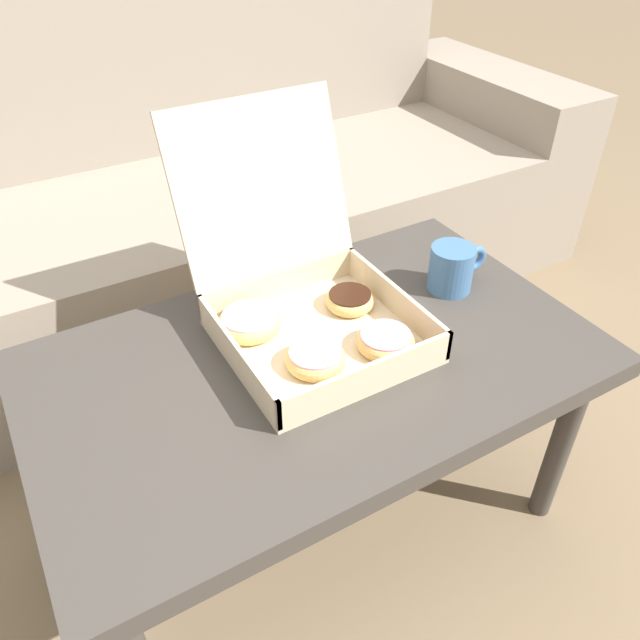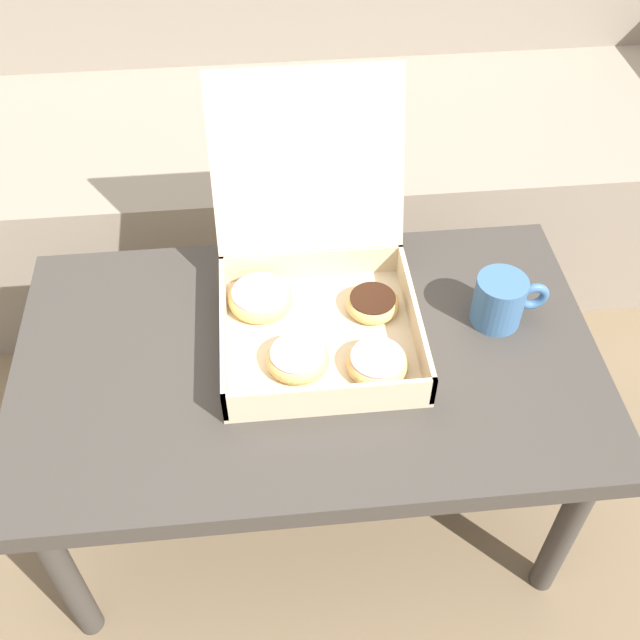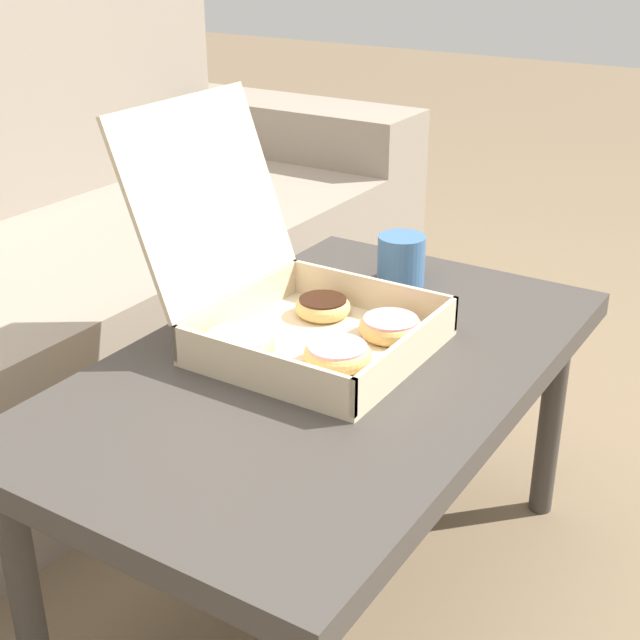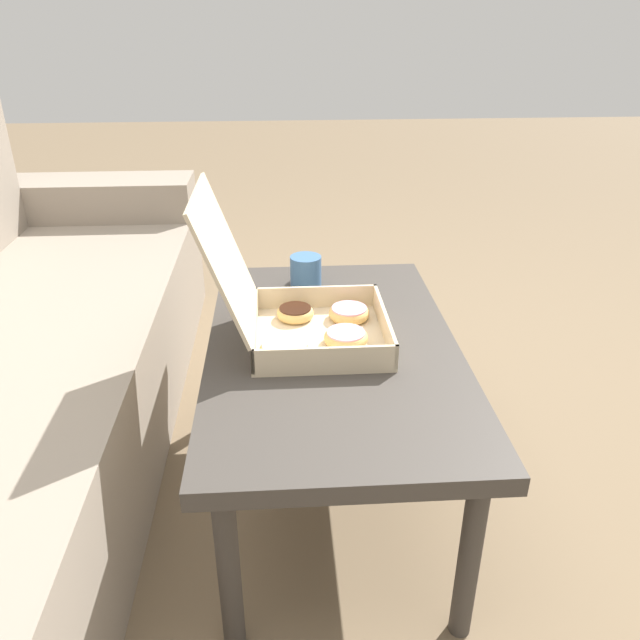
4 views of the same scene
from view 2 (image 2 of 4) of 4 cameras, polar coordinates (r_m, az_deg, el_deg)
name	(u,v)px [view 2 (image 2 of 4)]	position (r m, az deg, el deg)	size (l,w,h in m)	color
ground_plane	(306,450)	(1.66, -1.10, -9.91)	(12.00, 12.00, 0.00)	#756047
couch	(278,128)	(2.03, -3.22, 14.38)	(2.58, 0.80, 0.89)	gray
coffee_table	(308,372)	(1.28, -0.94, -4.01)	(0.97, 0.58, 0.45)	#3D3833
pastry_box	(317,296)	(1.24, -0.25, 1.88)	(0.32, 0.42, 0.36)	beige
coffee_mug	(501,300)	(1.30, 13.63, 1.46)	(0.13, 0.09, 0.09)	#3D6693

